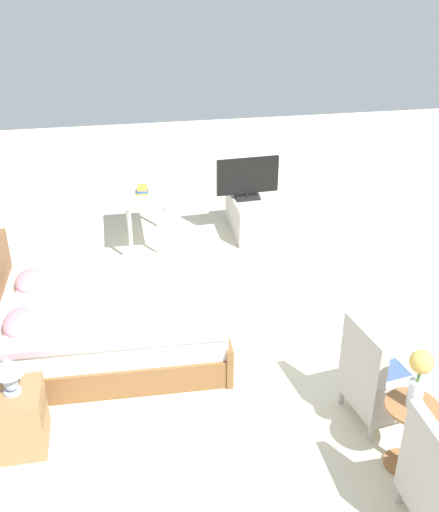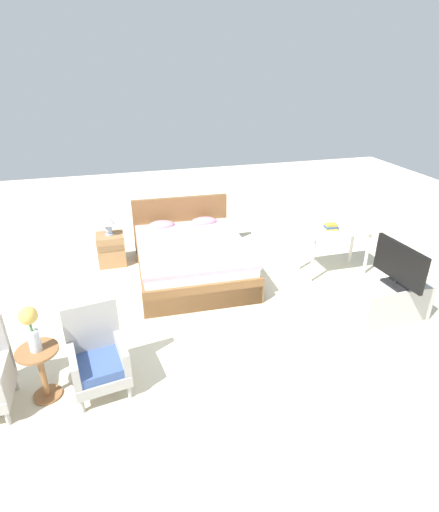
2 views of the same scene
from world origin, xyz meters
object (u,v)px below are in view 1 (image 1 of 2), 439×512
flower_vase (419,373)px  tv_flatscreen (248,178)px  nightstand (19,419)px  tv_stand (247,216)px  side_table (408,428)px  vanity_desk (143,198)px  bed (105,320)px  table_lamp (8,370)px  armchair_by_window_right (378,381)px  book_stack (142,190)px

flower_vase → tv_flatscreen: 4.22m
nightstand → tv_flatscreen: 4.37m
tv_stand → flower_vase: bearing=-176.5°
side_table → vanity_desk: 4.46m
bed → table_lamp: bearing=150.3°
tv_stand → tv_flatscreen: (0.00, 0.00, 0.54)m
armchair_by_window_right → flower_vase: bearing=-179.5°
side_table → tv_flatscreen: bearing=3.5°
tv_stand → vanity_desk: (-0.07, 1.37, 0.38)m
flower_vase → side_table: bearing=0.0°
side_table → tv_flatscreen: 4.24m
bed → vanity_desk: bearing=-14.2°
bed → nightstand: bed is taller
table_lamp → tv_flatscreen: tv_flatscreen is taller
armchair_by_window_right → side_table: 0.54m
nightstand → vanity_desk: 3.63m
vanity_desk → book_stack: (-0.09, 0.01, 0.15)m
table_lamp → vanity_desk: table_lamp is taller
book_stack → armchair_by_window_right: bearing=-155.1°
side_table → table_lamp: (0.75, 2.86, 0.37)m
nightstand → tv_stand: bearing=-37.0°
book_stack → flower_vase: bearing=-158.0°
tv_stand → tv_flatscreen: size_ratio=1.15×
bed → nightstand: bearing=150.4°
table_lamp → book_stack: table_lamp is taller
side_table → table_lamp: bearing=75.3°
vanity_desk → table_lamp: bearing=160.0°
nightstand → tv_flatscreen: (3.46, -2.61, 0.53)m
side_table → nightstand: side_table is taller
bed → tv_flatscreen: bearing=-40.5°
bed → table_lamp: 1.45m
bed → book_stack: (2.10, -0.54, 0.49)m
flower_vase → vanity_desk: 4.46m
tv_stand → tv_flatscreen: tv_flatscreen is taller
nightstand → vanity_desk: bearing=-20.0°
bed → armchair_by_window_right: size_ratio=2.40×
armchair_by_window_right → vanity_desk: 3.96m
bed → flower_vase: bearing=-131.8°
flower_vase → book_stack: flower_vase is taller
side_table → nightstand: size_ratio=1.11×
flower_vase → nightstand: flower_vase is taller
table_lamp → book_stack: bearing=-20.4°
armchair_by_window_right → book_stack: size_ratio=4.34×
nightstand → tv_flatscreen: size_ratio=0.63×
nightstand → tv_stand: size_ratio=0.55×
armchair_by_window_right → tv_stand: (3.67, 0.25, -0.12)m
nightstand → bed: bearing=-29.6°
armchair_by_window_right → vanity_desk: armchair_by_window_right is taller
bed → armchair_by_window_right: 2.60m
armchair_by_window_right → side_table: bearing=-179.5°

